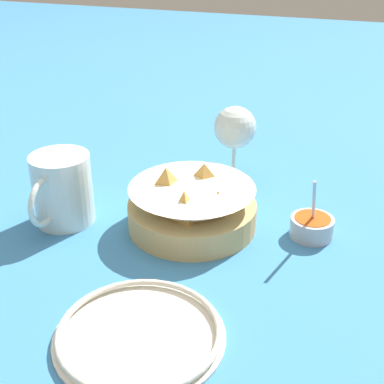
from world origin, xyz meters
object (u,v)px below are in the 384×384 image
at_px(wine_glass, 237,130).
at_px(sauce_cup, 312,226).
at_px(food_basket, 191,207).
at_px(beer_mug, 62,192).
at_px(side_plate, 139,333).

bearing_deg(wine_glass, sauce_cup, 47.40).
xyz_separation_m(food_basket, wine_glass, (-0.18, 0.02, 0.07)).
xyz_separation_m(sauce_cup, beer_mug, (0.08, -0.39, 0.04)).
bearing_deg(food_basket, beer_mug, -75.43).
bearing_deg(food_basket, side_plate, 5.84).
distance_m(food_basket, beer_mug, 0.21).
bearing_deg(wine_glass, side_plate, 0.30).
distance_m(food_basket, sauce_cup, 0.19).
relative_size(food_basket, wine_glass, 1.40).
distance_m(sauce_cup, wine_glass, 0.24).
height_order(food_basket, sauce_cup, sauce_cup).
height_order(sauce_cup, side_plate, sauce_cup).
xyz_separation_m(wine_glass, side_plate, (0.45, 0.00, -0.10)).
height_order(food_basket, wine_glass, wine_glass).
bearing_deg(food_basket, wine_glass, 172.19).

